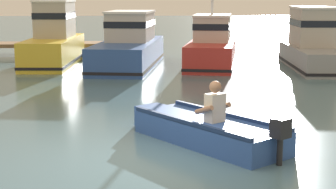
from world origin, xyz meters
name	(u,v)px	position (x,y,z in m)	size (l,w,h in m)	color
ground_plane	(142,160)	(0.00, 0.00, 0.00)	(120.00, 120.00, 0.00)	slate
rowboat_with_person	(206,129)	(1.20, 0.96, 0.25)	(2.71, 3.33, 1.19)	#2D519E
moored_boat_yellow	(54,41)	(-3.19, 12.42, 0.92)	(1.98, 5.10, 2.49)	gold
moored_boat_blue	(129,46)	(-0.27, 11.70, 0.78)	(3.00, 6.28, 2.09)	#2D519E
moored_boat_red	(212,47)	(2.86, 11.55, 0.73)	(2.67, 4.93, 4.21)	#B72D28
moored_boat_grey	(313,46)	(6.58, 10.86, 0.82)	(2.24, 5.42, 2.26)	gray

